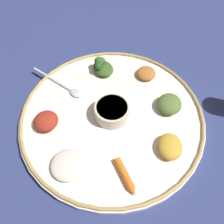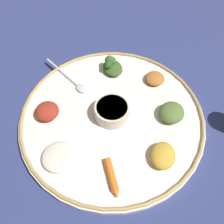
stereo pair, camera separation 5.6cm
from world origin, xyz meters
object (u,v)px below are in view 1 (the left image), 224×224
Objects in this scene: center_bowl at (112,111)px; spoon at (64,86)px; greens_pile at (102,66)px; carrot_near_spoon at (125,176)px.

center_bowl is 0.52× the size of spoon.
carrot_near_spoon is (-0.09, -0.29, -0.01)m from greens_pile.
greens_pile is at bearing 3.50° from spoon.
center_bowl is at bearing 72.31° from carrot_near_spoon.
greens_pile reaches higher than spoon.
greens_pile is 0.83× the size of carrot_near_spoon.
carrot_near_spoon is (-0.05, -0.15, -0.01)m from center_bowl.
spoon is 0.11m from greens_pile.
greens_pile reaches higher than center_bowl.
carrot_near_spoon is (0.02, -0.29, 0.00)m from spoon.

